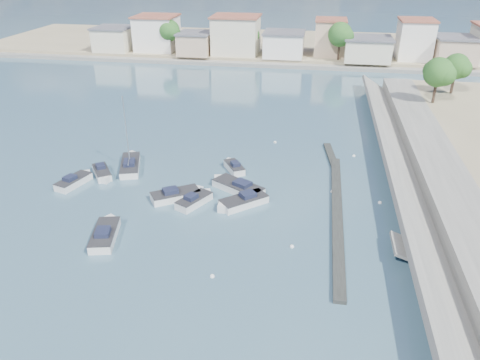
# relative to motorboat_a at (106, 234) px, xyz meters

# --- Properties ---
(ground) EXTENTS (400.00, 400.00, 0.00)m
(ground) POSITION_rel_motorboat_a_xyz_m (13.72, 37.50, -0.38)
(ground) COLOR #335266
(ground) RESTS_ON ground
(seawall_walkway) EXTENTS (5.00, 90.00, 1.80)m
(seawall_walkway) POSITION_rel_motorboat_a_xyz_m (32.22, 10.50, 0.52)
(seawall_walkway) COLOR slate
(seawall_walkway) RESTS_ON ground
(breakwater) EXTENTS (2.00, 31.02, 0.35)m
(breakwater) POSITION_rel_motorboat_a_xyz_m (20.62, 10.19, -0.21)
(breakwater) COLOR black
(breakwater) RESTS_ON ground
(far_shore_land) EXTENTS (160.00, 40.00, 1.40)m
(far_shore_land) POSITION_rel_motorboat_a_xyz_m (13.72, 89.50, 0.32)
(far_shore_land) COLOR gray
(far_shore_land) RESTS_ON ground
(far_shore_quay) EXTENTS (160.00, 2.50, 0.80)m
(far_shore_quay) POSITION_rel_motorboat_a_xyz_m (13.72, 68.50, 0.02)
(far_shore_quay) COLOR slate
(far_shore_quay) RESTS_ON ground
(far_town) EXTENTS (113.01, 12.80, 8.35)m
(far_town) POSITION_rel_motorboat_a_xyz_m (24.43, 74.42, 4.56)
(far_town) COLOR beige
(far_town) RESTS_ON far_shore_land
(shore_trees) EXTENTS (74.56, 38.32, 7.92)m
(shore_trees) POSITION_rel_motorboat_a_xyz_m (22.06, 65.61, 5.84)
(shore_trees) COLOR #38281E
(shore_trees) RESTS_ON ground
(motorboat_a) EXTENTS (3.06, 5.69, 1.48)m
(motorboat_a) POSITION_rel_motorboat_a_xyz_m (0.00, 0.00, 0.00)
(motorboat_a) COLOR silver
(motorboat_a) RESTS_ON ground
(motorboat_b) EXTENTS (3.35, 4.42, 1.48)m
(motorboat_b) POSITION_rel_motorboat_a_xyz_m (6.47, 7.36, -0.00)
(motorboat_b) COLOR silver
(motorboat_b) RESTS_ON ground
(motorboat_c) EXTENTS (6.08, 4.87, 1.48)m
(motorboat_c) POSITION_rel_motorboat_a_xyz_m (10.03, 11.02, 0.00)
(motorboat_c) COLOR silver
(motorboat_c) RESTS_ON ground
(motorboat_d) EXTENTS (5.02, 4.77, 1.48)m
(motorboat_d) POSITION_rel_motorboat_a_xyz_m (11.16, 7.73, -0.00)
(motorboat_d) COLOR silver
(motorboat_d) RESTS_ON ground
(motorboat_e) EXTENTS (2.84, 4.78, 1.48)m
(motorboat_e) POSITION_rel_motorboat_a_xyz_m (-7.75, 9.35, -0.00)
(motorboat_e) COLOR silver
(motorboat_e) RESTS_ON ground
(motorboat_f) EXTENTS (3.04, 3.79, 1.48)m
(motorboat_f) POSITION_rel_motorboat_a_xyz_m (8.88, 15.86, -0.00)
(motorboat_f) COLOR silver
(motorboat_f) RESTS_ON ground
(motorboat_g) EXTENTS (3.54, 4.15, 1.48)m
(motorboat_g) POSITION_rel_motorboat_a_xyz_m (-5.61, 11.66, 0.00)
(motorboat_g) COLOR silver
(motorboat_g) RESTS_ON ground
(motorboat_h) EXTENTS (5.25, 4.40, 1.48)m
(motorboat_h) POSITION_rel_motorboat_a_xyz_m (4.39, 8.15, -0.00)
(motorboat_h) COLOR silver
(motorboat_h) RESTS_ON ground
(sailboat) EXTENTS (3.87, 6.74, 9.00)m
(sailboat) POSITION_rel_motorboat_a_xyz_m (-3.35, 14.51, 0.03)
(sailboat) COLOR silver
(sailboat) RESTS_ON ground
(mooring_buoys) EXTENTS (14.71, 29.49, 0.38)m
(mooring_buoys) POSITION_rel_motorboat_a_xyz_m (18.12, 11.26, -0.33)
(mooring_buoys) COLOR white
(mooring_buoys) RESTS_ON ground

